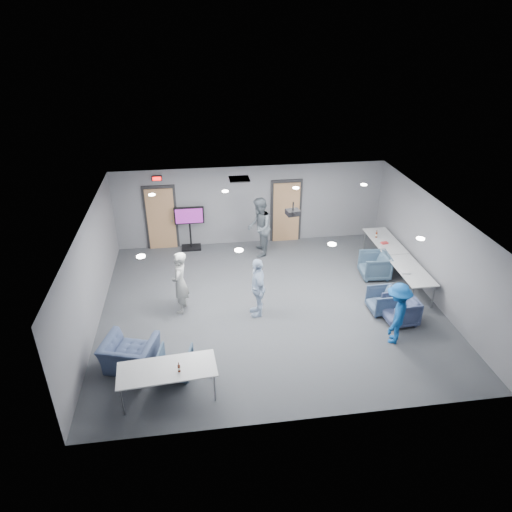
{
  "coord_description": "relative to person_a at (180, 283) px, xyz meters",
  "views": [
    {
      "loc": [
        -1.81,
        -10.2,
        7.03
      ],
      "look_at": [
        -0.3,
        0.66,
        1.2
      ],
      "focal_mm": 32.0,
      "sensor_mm": 36.0,
      "label": 1
    }
  ],
  "objects": [
    {
      "name": "downlights",
      "position": [
        2.37,
        -0.1,
        1.82
      ],
      "size": [
        6.18,
        3.78,
        0.02
      ],
      "color": "white",
      "rests_on": "ceiling"
    },
    {
      "name": "bottle_front",
      "position": [
        0.0,
        -3.21,
        -0.05
      ],
      "size": [
        0.06,
        0.06,
        0.23
      ],
      "color": "#4F1D0D",
      "rests_on": "table_front_left"
    },
    {
      "name": "wall_back",
      "position": [
        2.37,
        3.9,
        0.49
      ],
      "size": [
        9.0,
        0.02,
        2.7
      ],
      "primitive_type": "cube",
      "color": "slate",
      "rests_on": "floor"
    },
    {
      "name": "table_right_a",
      "position": [
        6.37,
        1.93,
        -0.18
      ],
      "size": [
        0.79,
        1.9,
        0.73
      ],
      "rotation": [
        0.0,
        0.0,
        1.57
      ],
      "color": "silver",
      "rests_on": "floor"
    },
    {
      "name": "exit_sign",
      "position": [
        -0.63,
        3.83,
        1.59
      ],
      "size": [
        0.32,
        0.08,
        0.16
      ],
      "color": "black",
      "rests_on": "wall_back"
    },
    {
      "name": "wrapper",
      "position": [
        6.12,
        -0.14,
        -0.11
      ],
      "size": [
        0.25,
        0.18,
        0.05
      ],
      "primitive_type": "cube",
      "rotation": [
        0.0,
        0.0,
        -0.09
      ],
      "color": "silver",
      "rests_on": "table_right_b"
    },
    {
      "name": "tv_stand",
      "position": [
        0.29,
        3.65,
        -0.02
      ],
      "size": [
        0.97,
        0.46,
        1.49
      ],
      "color": "black",
      "rests_on": "floor"
    },
    {
      "name": "door_right",
      "position": [
        3.57,
        3.85,
        0.2
      ],
      "size": [
        1.06,
        0.17,
        2.24
      ],
      "color": "black",
      "rests_on": "wall_back"
    },
    {
      "name": "chair_right_a",
      "position": [
        5.72,
        1.0,
        -0.48
      ],
      "size": [
        0.89,
        0.87,
        0.76
      ],
      "primitive_type": "imported",
      "rotation": [
        0.0,
        0.0,
        -1.65
      ],
      "color": "#3B5166",
      "rests_on": "floor"
    },
    {
      "name": "person_c",
      "position": [
        1.98,
        -0.42,
        -0.04
      ],
      "size": [
        0.45,
        0.98,
        1.64
      ],
      "primitive_type": "imported",
      "rotation": [
        0.0,
        0.0,
        -1.52
      ],
      "color": "silver",
      "rests_on": "floor"
    },
    {
      "name": "wall_left",
      "position": [
        -2.13,
        -0.1,
        0.49
      ],
      "size": [
        0.02,
        8.0,
        2.7
      ],
      "primitive_type": "cube",
      "color": "slate",
      "rests_on": "floor"
    },
    {
      "name": "table_front_left",
      "position": [
        -0.25,
        -3.1,
        -0.17
      ],
      "size": [
        2.03,
        0.97,
        0.73
      ],
      "rotation": [
        0.0,
        0.0,
        0.07
      ],
      "color": "silver",
      "rests_on": "floor"
    },
    {
      "name": "floor",
      "position": [
        2.37,
        -0.1,
        -0.86
      ],
      "size": [
        9.0,
        9.0,
        0.0
      ],
      "primitive_type": "plane",
      "color": "#3E4146",
      "rests_on": "ground"
    },
    {
      "name": "projector",
      "position": [
        3.07,
        0.62,
        1.54
      ],
      "size": [
        0.39,
        0.36,
        0.36
      ],
      "rotation": [
        0.0,
        0.0,
        0.16
      ],
      "color": "black",
      "rests_on": "ceiling"
    },
    {
      "name": "chair_right_b",
      "position": [
        5.27,
        -0.77,
        -0.54
      ],
      "size": [
        0.74,
        0.72,
        0.65
      ],
      "primitive_type": "imported",
      "rotation": [
        0.0,
        0.0,
        -1.54
      ],
      "color": "#3D4F6A",
      "rests_on": "floor"
    },
    {
      "name": "person_b",
      "position": [
        2.5,
        2.9,
        0.11
      ],
      "size": [
        0.86,
        1.04,
        1.95
      ],
      "primitive_type": "imported",
      "rotation": [
        0.0,
        0.0,
        -1.71
      ],
      "color": "slate",
      "rests_on": "floor"
    },
    {
      "name": "chair_right_c",
      "position": [
        5.53,
        -1.29,
        -0.5
      ],
      "size": [
        0.83,
        0.8,
        0.72
      ],
      "primitive_type": "imported",
      "rotation": [
        0.0,
        0.0,
        -1.52
      ],
      "color": "#3B4566",
      "rests_on": "floor"
    },
    {
      "name": "table_right_b",
      "position": [
        6.37,
        0.03,
        -0.18
      ],
      "size": [
        0.76,
        1.83,
        0.73
      ],
      "rotation": [
        0.0,
        0.0,
        1.57
      ],
      "color": "silver",
      "rests_on": "floor"
    },
    {
      "name": "hvac_diffuser",
      "position": [
        1.87,
        2.7,
        1.82
      ],
      "size": [
        0.6,
        0.6,
        0.03
      ],
      "primitive_type": "cube",
      "color": "black",
      "rests_on": "ceiling"
    },
    {
      "name": "wall_right",
      "position": [
        6.87,
        -0.1,
        0.49
      ],
      "size": [
        0.02,
        8.0,
        2.7
      ],
      "primitive_type": "cube",
      "color": "slate",
      "rests_on": "floor"
    },
    {
      "name": "snack_box",
      "position": [
        6.26,
        1.7,
        -0.11
      ],
      "size": [
        0.22,
        0.16,
        0.05
      ],
      "primitive_type": "cube",
      "rotation": [
        0.0,
        0.0,
        0.13
      ],
      "color": "#BC2F30",
      "rests_on": "table_right_a"
    },
    {
      "name": "wall_front",
      "position": [
        2.37,
        -4.1,
        0.49
      ],
      "size": [
        9.0,
        0.02,
        2.7
      ],
      "primitive_type": "cube",
      "color": "slate",
      "rests_on": "floor"
    },
    {
      "name": "ceiling",
      "position": [
        2.37,
        -0.1,
        1.84
      ],
      "size": [
        9.0,
        9.0,
        0.0
      ],
      "primitive_type": "plane",
      "rotation": [
        3.14,
        0.0,
        0.0
      ],
      "color": "white",
      "rests_on": "wall_back"
    },
    {
      "name": "chair_front_b",
      "position": [
        -1.12,
        -2.1,
        -0.5
      ],
      "size": [
        1.36,
        1.27,
        0.73
      ],
      "primitive_type": "imported",
      "rotation": [
        0.0,
        0.0,
        2.84
      ],
      "color": "#3E4B6B",
      "rests_on": "floor"
    },
    {
      "name": "person_d",
      "position": [
        5.07,
        -1.99,
        -0.07
      ],
      "size": [
        1.06,
        1.17,
        1.58
      ],
      "primitive_type": "imported",
      "rotation": [
        0.0,
        0.0,
        -2.18
      ],
      "color": "#164A8F",
      "rests_on": "floor"
    },
    {
      "name": "door_left",
      "position": [
        -0.63,
        3.85,
        0.2
      ],
      "size": [
        1.06,
        0.17,
        2.24
      ],
      "color": "black",
      "rests_on": "wall_back"
    },
    {
      "name": "chair_front_a",
      "position": [
        -0.13,
        -2.46,
        -0.54
      ],
      "size": [
        0.82,
        0.84,
        0.65
      ],
      "primitive_type": "imported",
      "rotation": [
        0.0,
        0.0,
        2.94
      ],
      "color": "#3B5067",
      "rests_on": "floor"
    },
    {
      "name": "person_a",
      "position": [
        0.0,
        0.0,
        0.0
      ],
      "size": [
        0.53,
        0.7,
        1.73
      ],
      "primitive_type": "imported",
      "rotation": [
        0.0,
        0.0,
        -1.77
      ],
      "color": "gray",
      "rests_on": "floor"
    },
    {
      "name": "bottle_right",
      "position": [
        6.16,
        2.15,
        -0.04
      ],
      "size": [
        0.07,
        0.07,
        0.26
      ],
      "color": "#4F1D0D",
      "rests_on": "table_right_a"
    }
  ]
}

